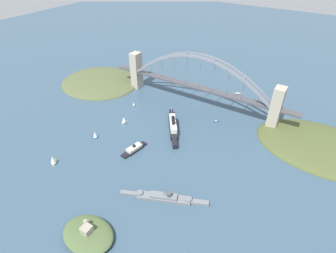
{
  "coord_description": "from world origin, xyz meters",
  "views": [
    {
      "loc": [
        -145.78,
        312.27,
        204.12
      ],
      "look_at": [
        0.0,
        78.61,
        8.0
      ],
      "focal_mm": 29.02,
      "sensor_mm": 36.0,
      "label": 1
    }
  ],
  "objects_px": {
    "small_boat_0": "(216,121)",
    "small_boat_2": "(95,135)",
    "ocean_liner": "(173,126)",
    "harbor_ferry_steamer": "(134,149)",
    "small_boat_5": "(53,160)",
    "seaplane_taxiing_near_bridge": "(237,94)",
    "naval_cruiser": "(165,197)",
    "fort_island_mid_harbor": "(88,234)",
    "harbor_arch_bridge": "(198,86)",
    "small_boat_1": "(124,120)",
    "small_boat_4": "(134,104)"
  },
  "relations": [
    {
      "from": "fort_island_mid_harbor",
      "to": "ocean_liner",
      "type": "bearing_deg",
      "value": -83.49
    },
    {
      "from": "fort_island_mid_harbor",
      "to": "small_boat_0",
      "type": "bearing_deg",
      "value": -95.6
    },
    {
      "from": "small_boat_0",
      "to": "small_boat_2",
      "type": "height_order",
      "value": "small_boat_2"
    },
    {
      "from": "harbor_ferry_steamer",
      "to": "seaplane_taxiing_near_bridge",
      "type": "xyz_separation_m",
      "value": [
        -54.38,
        -189.57,
        -0.36
      ]
    },
    {
      "from": "small_boat_1",
      "to": "small_boat_5",
      "type": "bearing_deg",
      "value": 81.77
    },
    {
      "from": "fort_island_mid_harbor",
      "to": "naval_cruiser",
      "type": "bearing_deg",
      "value": -115.62
    },
    {
      "from": "small_boat_4",
      "to": "fort_island_mid_harbor",
      "type": "bearing_deg",
      "value": 117.68
    },
    {
      "from": "ocean_liner",
      "to": "fort_island_mid_harbor",
      "type": "distance_m",
      "value": 166.66
    },
    {
      "from": "fort_island_mid_harbor",
      "to": "small_boat_4",
      "type": "bearing_deg",
      "value": -62.32
    },
    {
      "from": "ocean_liner",
      "to": "harbor_ferry_steamer",
      "type": "height_order",
      "value": "ocean_liner"
    },
    {
      "from": "harbor_arch_bridge",
      "to": "small_boat_4",
      "type": "bearing_deg",
      "value": 34.25
    },
    {
      "from": "seaplane_taxiing_near_bridge",
      "to": "fort_island_mid_harbor",
      "type": "bearing_deg",
      "value": 86.36
    },
    {
      "from": "small_boat_0",
      "to": "small_boat_4",
      "type": "xyz_separation_m",
      "value": [
        118.18,
        25.45,
        2.05
      ]
    },
    {
      "from": "ocean_liner",
      "to": "small_boat_1",
      "type": "relative_size",
      "value": 6.65
    },
    {
      "from": "harbor_arch_bridge",
      "to": "harbor_ferry_steamer",
      "type": "relative_size",
      "value": 7.89
    },
    {
      "from": "naval_cruiser",
      "to": "small_boat_0",
      "type": "distance_m",
      "value": 145.43
    },
    {
      "from": "ocean_liner",
      "to": "small_boat_2",
      "type": "distance_m",
      "value": 96.62
    },
    {
      "from": "harbor_arch_bridge",
      "to": "small_boat_4",
      "type": "xyz_separation_m",
      "value": [
        75.49,
        51.41,
        -28.09
      ]
    },
    {
      "from": "harbor_arch_bridge",
      "to": "small_boat_0",
      "type": "relative_size",
      "value": 37.56
    },
    {
      "from": "small_boat_1",
      "to": "small_boat_4",
      "type": "bearing_deg",
      "value": -68.84
    },
    {
      "from": "seaplane_taxiing_near_bridge",
      "to": "small_boat_5",
      "type": "bearing_deg",
      "value": 65.53
    },
    {
      "from": "small_boat_4",
      "to": "small_boat_5",
      "type": "relative_size",
      "value": 0.52
    },
    {
      "from": "small_boat_2",
      "to": "small_boat_5",
      "type": "xyz_separation_m",
      "value": [
        5.43,
        57.62,
        0.89
      ]
    },
    {
      "from": "small_boat_4",
      "to": "harbor_ferry_steamer",
      "type": "bearing_deg",
      "value": 128.07
    },
    {
      "from": "small_boat_2",
      "to": "small_boat_4",
      "type": "distance_m",
      "value": 85.03
    },
    {
      "from": "small_boat_0",
      "to": "small_boat_5",
      "type": "xyz_separation_m",
      "value": [
        116.95,
        167.8,
        4.86
      ]
    },
    {
      "from": "naval_cruiser",
      "to": "small_boat_2",
      "type": "xyz_separation_m",
      "value": [
        122.59,
        -34.81,
        2.23
      ]
    },
    {
      "from": "harbor_arch_bridge",
      "to": "ocean_liner",
      "type": "bearing_deg",
      "value": 92.47
    },
    {
      "from": "harbor_arch_bridge",
      "to": "small_boat_2",
      "type": "bearing_deg",
      "value": 63.18
    },
    {
      "from": "harbor_arch_bridge",
      "to": "small_boat_5",
      "type": "relative_size",
      "value": 22.62
    },
    {
      "from": "harbor_ferry_steamer",
      "to": "small_boat_0",
      "type": "height_order",
      "value": "harbor_ferry_steamer"
    },
    {
      "from": "naval_cruiser",
      "to": "small_boat_0",
      "type": "relative_size",
      "value": 10.83
    },
    {
      "from": "small_boat_0",
      "to": "small_boat_5",
      "type": "relative_size",
      "value": 0.6
    },
    {
      "from": "harbor_ferry_steamer",
      "to": "small_boat_4",
      "type": "distance_m",
      "value": 100.44
    },
    {
      "from": "small_boat_4",
      "to": "seaplane_taxiing_near_bridge",
      "type": "bearing_deg",
      "value": -136.47
    },
    {
      "from": "harbor_ferry_steamer",
      "to": "small_boat_5",
      "type": "distance_m",
      "value": 87.75
    },
    {
      "from": "fort_island_mid_harbor",
      "to": "small_boat_4",
      "type": "relative_size",
      "value": 7.23
    },
    {
      "from": "naval_cruiser",
      "to": "small_boat_0",
      "type": "xyz_separation_m",
      "value": [
        11.07,
        -145.0,
        -1.74
      ]
    },
    {
      "from": "small_boat_1",
      "to": "ocean_liner",
      "type": "bearing_deg",
      "value": -161.63
    },
    {
      "from": "harbor_arch_bridge",
      "to": "fort_island_mid_harbor",
      "type": "height_order",
      "value": "harbor_arch_bridge"
    },
    {
      "from": "small_boat_2",
      "to": "small_boat_4",
      "type": "height_order",
      "value": "small_boat_2"
    },
    {
      "from": "seaplane_taxiing_near_bridge",
      "to": "small_boat_5",
      "type": "height_order",
      "value": "small_boat_5"
    },
    {
      "from": "small_boat_5",
      "to": "ocean_liner",
      "type": "bearing_deg",
      "value": -122.35
    },
    {
      "from": "small_boat_0",
      "to": "naval_cruiser",
      "type": "bearing_deg",
      "value": 94.37
    },
    {
      "from": "fort_island_mid_harbor",
      "to": "small_boat_0",
      "type": "xyz_separation_m",
      "value": [
        -20.7,
        -211.25,
        -3.46
      ]
    },
    {
      "from": "seaplane_taxiing_near_bridge",
      "to": "small_boat_4",
      "type": "relative_size",
      "value": 1.59
    },
    {
      "from": "harbor_arch_bridge",
      "to": "ocean_liner",
      "type": "relative_size",
      "value": 4.11
    },
    {
      "from": "harbor_arch_bridge",
      "to": "naval_cruiser",
      "type": "relative_size",
      "value": 3.47
    },
    {
      "from": "ocean_liner",
      "to": "fort_island_mid_harbor",
      "type": "bearing_deg",
      "value": 96.51
    },
    {
      "from": "fort_island_mid_harbor",
      "to": "small_boat_2",
      "type": "relative_size",
      "value": 4.44
    }
  ]
}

